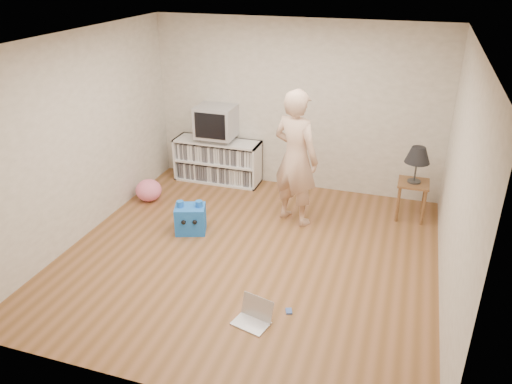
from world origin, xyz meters
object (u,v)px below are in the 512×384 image
object	(u,v)px
dvd_deck	(217,138)
person	(296,158)
media_unit	(218,160)
side_table	(413,191)
crt_tv	(216,121)
plush_blue	(190,219)
plush_pink	(149,190)
laptop	(254,316)
table_lamp	(418,156)

from	to	relation	value
dvd_deck	person	size ratio (longest dim) A/B	0.24
media_unit	side_table	bearing A→B (deg)	-7.14
media_unit	crt_tv	bearing A→B (deg)	-90.00
media_unit	crt_tv	world-z (taller)	crt_tv
media_unit	plush_blue	xyz separation A→B (m)	(0.28, -1.71, -0.16)
person	plush_pink	xyz separation A→B (m)	(-2.25, -0.06, -0.77)
media_unit	person	xyz separation A→B (m)	(1.53, -0.98, 0.59)
plush_blue	plush_pink	xyz separation A→B (m)	(-1.01, 0.68, -0.03)
dvd_deck	side_table	world-z (taller)	dvd_deck
crt_tv	person	distance (m)	1.80
laptop	plush_pink	distance (m)	3.23
laptop	person	bearing A→B (deg)	108.23
plush_blue	plush_pink	world-z (taller)	plush_blue
table_lamp	plush_pink	world-z (taller)	table_lamp
crt_tv	laptop	world-z (taller)	crt_tv
plush_pink	person	bearing A→B (deg)	1.44
person	plush_pink	size ratio (longest dim) A/B	4.82
crt_tv	table_lamp	xyz separation A→B (m)	(3.08, -0.37, -0.08)
laptop	plush_pink	size ratio (longest dim) A/B	1.07
table_lamp	laptop	distance (m)	3.26
media_unit	plush_pink	xyz separation A→B (m)	(-0.72, -1.03, -0.18)
dvd_deck	side_table	distance (m)	3.12
media_unit	plush_blue	bearing A→B (deg)	-80.58
person	media_unit	bearing A→B (deg)	-9.75
person	plush_blue	distance (m)	1.63
person	laptop	distance (m)	2.39
person	plush_blue	xyz separation A→B (m)	(-1.24, -0.74, -0.74)
table_lamp	plush_pink	distance (m)	3.93
side_table	media_unit	bearing A→B (deg)	172.86
media_unit	person	world-z (taller)	person
laptop	plush_blue	distance (m)	2.03
laptop	media_unit	bearing A→B (deg)	132.14
person	plush_pink	world-z (taller)	person
person	plush_blue	size ratio (longest dim) A/B	3.95
media_unit	plush_blue	distance (m)	1.74
table_lamp	side_table	bearing A→B (deg)	0.00
dvd_deck	table_lamp	distance (m)	3.11
media_unit	crt_tv	distance (m)	0.67
table_lamp	person	size ratio (longest dim) A/B	0.27
side_table	laptop	world-z (taller)	side_table
media_unit	plush_pink	distance (m)	1.28
media_unit	plush_blue	world-z (taller)	media_unit
side_table	dvd_deck	bearing A→B (deg)	173.14
side_table	plush_blue	size ratio (longest dim) A/B	1.16
laptop	plush_pink	xyz separation A→B (m)	(-2.39, 2.16, 0.10)
dvd_deck	laptop	size ratio (longest dim) A/B	1.08
plush_blue	table_lamp	bearing A→B (deg)	6.50
side_table	laptop	distance (m)	3.16
dvd_deck	plush_pink	world-z (taller)	dvd_deck
crt_tv	plush_blue	world-z (taller)	crt_tv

